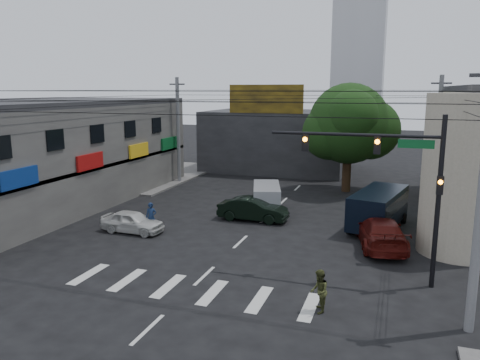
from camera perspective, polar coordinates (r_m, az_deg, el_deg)
The scene contains 18 objects.
ground at distance 23.89m, azimuth -1.51°, elevation -9.00°, with size 160.00×160.00×0.00m, color black.
sidewalk_far_left at distance 47.50m, azimuth -14.48°, elevation 0.83°, with size 16.00×16.00×0.15m, color #514F4C.
building_left at distance 37.68m, azimuth -24.72°, elevation 2.87°, with size 14.00×24.00×7.00m, color #454340.
corner_column at distance 25.59m, azimuth 25.65°, elevation 0.53°, with size 4.00×4.00×8.00m, color gray.
building_far at distance 48.78m, azimuth 4.67°, elevation 4.88°, with size 14.00×10.00×6.00m, color #232326.
billboard at distance 43.78m, azimuth 3.16°, elevation 9.84°, with size 7.00×0.30×2.60m, color olive.
tower_distant at distance 92.43m, azimuth 14.54°, elevation 19.27°, with size 9.00×9.00×44.00m, color silver.
street_tree at distance 38.34m, azimuth 13.11°, elevation 6.68°, with size 6.40×6.40×8.70m.
traffic_gantry at distance 20.32m, azimuth 18.55°, elevation 0.97°, with size 7.10×0.35×7.20m.
utility_pole_far_left at distance 41.48m, azimuth -7.54°, elevation 5.97°, with size 0.32×0.32×9.20m, color #59595B.
utility_pole_far_right at distance 37.32m, azimuth 22.89°, elevation 4.65°, with size 0.32×0.32×9.20m, color #59595B.
dark_sedan at distance 29.59m, azimuth 1.60°, elevation -3.58°, with size 4.41×1.56×1.45m, color black.
white_compact at distance 27.88m, azimuth -12.99°, elevation -4.96°, with size 3.79×1.63×1.27m, color silver.
maroon_sedan at distance 25.73m, azimuth 16.79°, elevation -6.15°, with size 3.24×5.77×1.58m, color #4E0F0B.
silver_minivan at distance 31.83m, azimuth 3.25°, elevation -2.22°, with size 2.87×4.50×1.79m, color #A7A8AF, non-canonical shape.
navy_van at distance 28.92m, azimuth 16.52°, elevation -3.52°, with size 3.37×6.06×2.29m, color black, non-canonical shape.
traffic_officer at distance 27.78m, azimuth -10.78°, elevation -4.46°, with size 0.72×0.59×1.71m, color #122242.
pedestrian_olive at distance 18.02m, azimuth 9.63°, elevation -13.23°, with size 0.77×0.91×1.64m, color #353A1A.
Camera 1 is at (7.81, -21.05, 8.16)m, focal length 35.00 mm.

